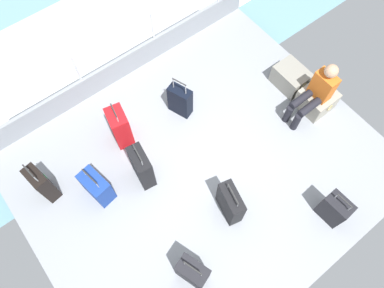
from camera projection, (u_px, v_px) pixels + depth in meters
ground_plane at (202, 168)px, 5.52m from camera, size 4.40×5.20×0.06m
gunwale_port at (121, 67)px, 6.03m from camera, size 0.06×5.20×0.45m
railing_port at (115, 44)px, 5.53m from camera, size 0.04×4.20×1.02m
sea_wake at (87, 38)px, 7.03m from camera, size 12.00×12.00×0.01m
cargo_crate_0 at (291, 78)px, 5.99m from camera, size 0.58×0.42×0.37m
cargo_crate_1 at (317, 100)px, 5.80m from camera, size 0.53×0.50×0.37m
passenger_seated at (316, 92)px, 5.41m from camera, size 0.34×0.66×1.07m
suitcase_0 at (142, 167)px, 5.11m from camera, size 0.45×0.27×0.87m
suitcase_1 at (230, 203)px, 4.93m from camera, size 0.49×0.29×0.72m
suitcase_2 at (180, 101)px, 5.67m from camera, size 0.41×0.30×0.80m
suitcase_3 at (193, 272)px, 4.57m from camera, size 0.45×0.35×0.70m
suitcase_4 at (120, 127)px, 5.39m from camera, size 0.41×0.32×0.85m
suitcase_5 at (334, 209)px, 4.94m from camera, size 0.38×0.26×0.66m
suitcase_6 at (42, 183)px, 5.04m from camera, size 0.39×0.24×0.81m
suitcase_7 at (97, 187)px, 5.09m from camera, size 0.48×0.32×0.68m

